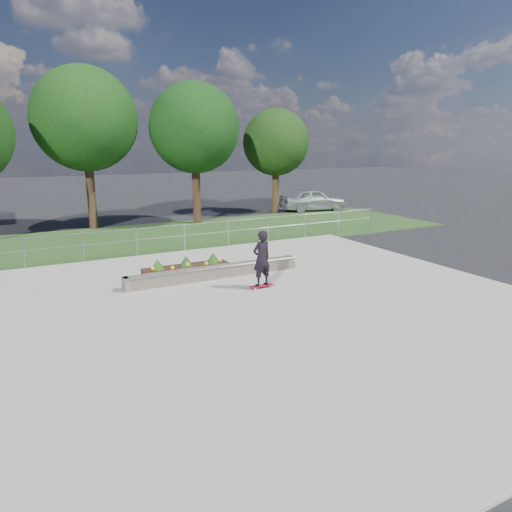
{
  "coord_description": "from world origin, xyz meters",
  "views": [
    {
      "loc": [
        -6.02,
        -10.33,
        4.38
      ],
      "look_at": [
        0.2,
        1.5,
        1.1
      ],
      "focal_mm": 32.0,
      "sensor_mm": 36.0,
      "label": 1
    }
  ],
  "objects_px": {
    "grind_ledge": "(215,272)",
    "parked_car": "(313,200)",
    "planter_bed": "(188,269)",
    "skateboarder": "(262,259)"
  },
  "relations": [
    {
      "from": "grind_ledge",
      "to": "skateboarder",
      "type": "relative_size",
      "value": 3.33
    },
    {
      "from": "grind_ledge",
      "to": "parked_car",
      "type": "distance_m",
      "value": 17.04
    },
    {
      "from": "planter_bed",
      "to": "parked_car",
      "type": "relative_size",
      "value": 0.68
    },
    {
      "from": "planter_bed",
      "to": "parked_car",
      "type": "distance_m",
      "value": 16.92
    },
    {
      "from": "grind_ledge",
      "to": "planter_bed",
      "type": "relative_size",
      "value": 2.0
    },
    {
      "from": "grind_ledge",
      "to": "parked_car",
      "type": "height_order",
      "value": "parked_car"
    },
    {
      "from": "skateboarder",
      "to": "parked_car",
      "type": "xyz_separation_m",
      "value": [
        11.31,
        13.61,
        -0.24
      ]
    },
    {
      "from": "planter_bed",
      "to": "skateboarder",
      "type": "xyz_separation_m",
      "value": [
        1.47,
        -2.53,
        0.75
      ]
    },
    {
      "from": "planter_bed",
      "to": "parked_car",
      "type": "height_order",
      "value": "parked_car"
    },
    {
      "from": "grind_ledge",
      "to": "parked_car",
      "type": "bearing_deg",
      "value": 44.46
    }
  ]
}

